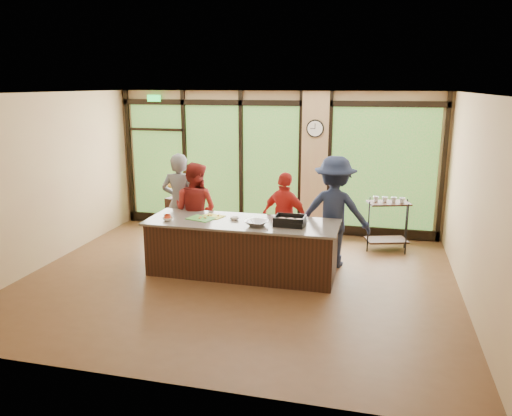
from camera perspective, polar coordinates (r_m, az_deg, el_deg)
The scene contains 25 objects.
floor at distance 8.30m, azimuth -2.12°, elevation -8.19°, with size 7.00×7.00×0.00m, color #53341D.
ceiling at distance 7.69m, azimuth -2.33°, elevation 12.98°, with size 7.00×7.00×0.00m, color silver.
back_wall at distance 10.73m, azimuth 2.22°, elevation 5.22°, with size 7.00×7.00×0.00m, color tan.
left_wall at distance 9.43m, azimuth -23.14°, elevation 2.89°, with size 6.00×6.00×0.00m, color tan.
right_wall at distance 7.69m, azimuth 23.73°, elevation 0.52°, with size 6.00×6.00×0.00m, color tan.
window_wall at distance 10.67m, azimuth 3.03°, elevation 4.60°, with size 6.90×0.12×3.00m.
island_base at distance 8.42m, azimuth -1.59°, elevation -4.67°, with size 3.10×1.00×0.88m, color black.
countertop at distance 8.29m, azimuth -1.61°, elevation -1.66°, with size 3.20×1.10×0.04m, color slate.
wall_clock at distance 10.37m, azimuth 6.77°, elevation 9.01°, with size 0.36×0.04×0.36m.
cook_left at distance 9.52m, azimuth -8.68°, elevation 0.56°, with size 0.69×0.45×1.90m, color slate.
cook_midleft at distance 9.24m, azimuth -6.93°, elevation -0.22°, with size 0.86×0.67×1.77m, color maroon.
cook_midright at distance 8.89m, azimuth 3.35°, elevation -1.14°, with size 0.96×0.40×1.64m, color red.
cook_right at distance 8.77m, azimuth 8.94°, elevation -0.45°, with size 1.26×0.72×1.95m, color #1A2139.
roasting_pan at distance 8.05m, azimuth 3.90°, elevation -1.69°, with size 0.48×0.37×0.09m, color black.
mixing_bowl at distance 8.01m, azimuth 0.06°, elevation -1.74°, with size 0.35×0.35×0.09m, color silver.
cutting_board_left at distance 8.47m, azimuth -6.29°, elevation -1.19°, with size 0.44×0.33×0.01m, color #469536.
cutting_board_center at distance 8.60m, azimuth -4.98°, elevation -0.95°, with size 0.37×0.27×0.01m, color yellow.
cutting_board_right at distance 8.28m, azimuth 4.27°, elevation -1.51°, with size 0.39×0.29×0.01m, color yellow.
prep_bowl_near at distance 8.44m, azimuth -10.04°, elevation -1.24°, with size 0.17×0.17×0.05m, color white.
prep_bowl_mid at distance 8.37m, azimuth -2.43°, elevation -1.19°, with size 0.14×0.14×0.05m, color white.
prep_bowl_far at distance 8.41m, azimuth -2.61°, elevation -1.18°, with size 0.12×0.12×0.03m, color white.
red_ramekin at distance 8.50m, azimuth -10.08°, elevation -1.01°, with size 0.11×0.11×0.09m, color #B32E11.
flower_stand at distance 11.01m, azimuth -8.99°, elevation -0.71°, with size 0.37×0.37×0.74m, color black.
flower_vase at distance 10.89m, azimuth -9.09°, elevation 1.81°, with size 0.24×0.24×0.25m, color #997E53.
bar_cart at distance 9.88m, azimuth 14.82°, elevation -1.15°, with size 0.87×0.65×1.05m.
Camera 1 is at (2.14, -7.39, 3.14)m, focal length 35.00 mm.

